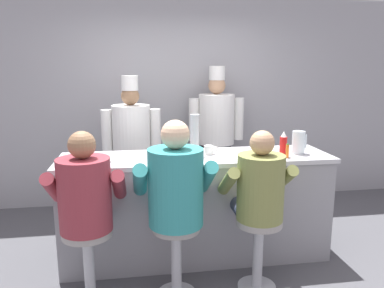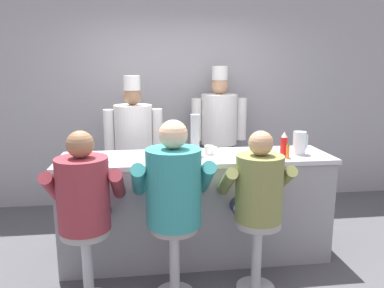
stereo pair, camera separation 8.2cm
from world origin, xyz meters
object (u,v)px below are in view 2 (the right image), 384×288
(mustard_bottle_yellow, at_px, (261,146))
(diner_seated_olive, at_px, (258,194))
(coffee_mug_tan, at_px, (185,152))
(cup_stack_steel, at_px, (195,135))
(hot_sauce_bottle_orange, at_px, (288,152))
(cook_in_whites_near, at_px, (134,144))
(coffee_mug_white, at_px, (209,150))
(cook_in_whites_far, at_px, (219,131))
(cereal_bowl, at_px, (163,155))
(diner_seated_teal, at_px, (173,192))
(diner_seated_maroon, at_px, (84,199))
(breakfast_plate, at_px, (99,159))
(water_pitcher_clear, at_px, (300,143))
(ketchup_bottle_red, at_px, (284,145))

(mustard_bottle_yellow, bearing_deg, diner_seated_olive, -109.45)
(coffee_mug_tan, bearing_deg, cup_stack_steel, 35.81)
(hot_sauce_bottle_orange, relative_size, cook_in_whites_near, 0.08)
(coffee_mug_white, bearing_deg, cook_in_whites_far, 74.71)
(mustard_bottle_yellow, bearing_deg, cook_in_whites_far, 95.31)
(mustard_bottle_yellow, xyz_separation_m, cereal_bowl, (-0.92, 0.02, -0.06))
(mustard_bottle_yellow, xyz_separation_m, coffee_mug_tan, (-0.71, 0.04, -0.05))
(diner_seated_olive, height_order, cook_in_whites_near, cook_in_whites_near)
(diner_seated_teal, bearing_deg, diner_seated_maroon, -179.69)
(hot_sauce_bottle_orange, distance_m, diner_seated_olive, 0.60)
(breakfast_plate, xyz_separation_m, cook_in_whites_near, (0.28, 1.00, -0.07))
(diner_seated_olive, bearing_deg, breakfast_plate, 157.49)
(hot_sauce_bottle_orange, distance_m, water_pitcher_clear, 0.24)
(ketchup_bottle_red, relative_size, coffee_mug_white, 1.77)
(breakfast_plate, distance_m, cup_stack_steel, 0.90)
(diner_seated_olive, distance_m, cook_in_whites_far, 1.91)
(diner_seated_maroon, bearing_deg, water_pitcher_clear, 15.82)
(coffee_mug_tan, xyz_separation_m, coffee_mug_white, (0.24, 0.06, 0.00))
(diner_seated_maroon, height_order, diner_seated_olive, diner_seated_maroon)
(breakfast_plate, bearing_deg, coffee_mug_white, 5.69)
(hot_sauce_bottle_orange, relative_size, diner_seated_maroon, 0.10)
(coffee_mug_tan, bearing_deg, diner_seated_teal, -105.33)
(hot_sauce_bottle_orange, height_order, water_pitcher_clear, water_pitcher_clear)
(ketchup_bottle_red, xyz_separation_m, breakfast_plate, (-1.68, 0.07, -0.09))
(diner_seated_maroon, bearing_deg, breakfast_plate, 84.36)
(cup_stack_steel, height_order, diner_seated_teal, diner_seated_teal)
(cereal_bowl, distance_m, coffee_mug_tan, 0.21)
(diner_seated_teal, relative_size, diner_seated_olive, 1.07)
(ketchup_bottle_red, height_order, diner_seated_teal, diner_seated_teal)
(cup_stack_steel, xyz_separation_m, diner_seated_maroon, (-0.93, -0.65, -0.36))
(coffee_mug_tan, distance_m, diner_seated_teal, 0.62)
(coffee_mug_white, bearing_deg, coffee_mug_tan, -165.46)
(water_pitcher_clear, xyz_separation_m, coffee_mug_white, (-0.85, 0.09, -0.07))
(cup_stack_steel, relative_size, diner_seated_maroon, 0.28)
(breakfast_plate, relative_size, cereal_bowl, 1.89)
(mustard_bottle_yellow, relative_size, cook_in_whites_far, 0.11)
(coffee_mug_tan, xyz_separation_m, cook_in_whites_far, (0.58, 1.32, -0.04))
(breakfast_plate, height_order, cereal_bowl, cereal_bowl)
(mustard_bottle_yellow, height_order, cook_in_whites_far, cook_in_whites_far)
(hot_sauce_bottle_orange, height_order, cereal_bowl, hot_sauce_bottle_orange)
(water_pitcher_clear, height_order, breakfast_plate, water_pitcher_clear)
(mustard_bottle_yellow, relative_size, diner_seated_olive, 0.15)
(cereal_bowl, distance_m, coffee_mug_white, 0.45)
(cook_in_whites_near, height_order, cook_in_whites_far, cook_in_whites_far)
(hot_sauce_bottle_orange, distance_m, coffee_mug_tan, 0.93)
(hot_sauce_bottle_orange, relative_size, coffee_mug_tan, 1.04)
(ketchup_bottle_red, bearing_deg, cereal_bowl, 175.19)
(cup_stack_steel, xyz_separation_m, diner_seated_olive, (0.42, -0.65, -0.38))
(water_pitcher_clear, relative_size, breakfast_plate, 0.79)
(cereal_bowl, bearing_deg, coffee_mug_white, 9.81)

